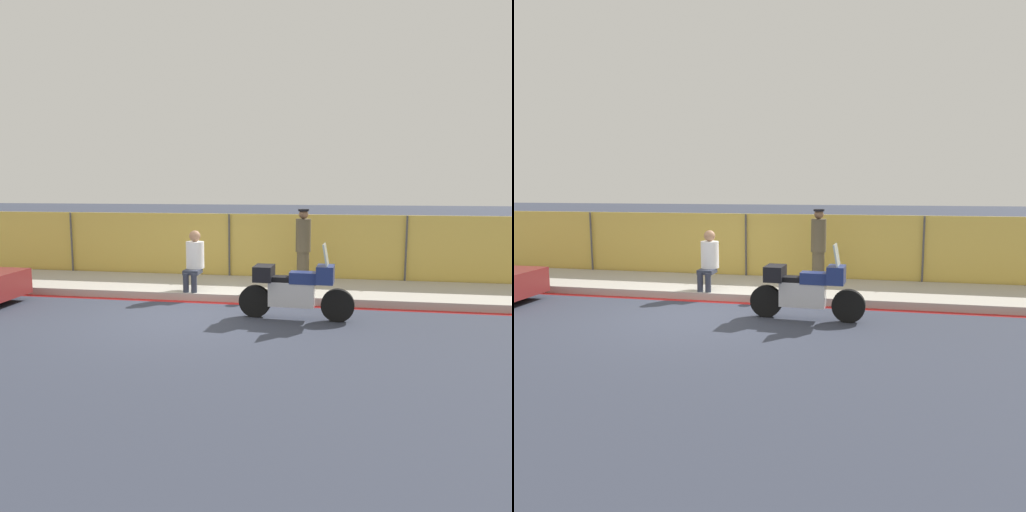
# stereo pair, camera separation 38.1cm
# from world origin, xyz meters

# --- Properties ---
(ground_plane) EXTENTS (120.00, 120.00, 0.00)m
(ground_plane) POSITION_xyz_m (0.00, 0.00, 0.00)
(ground_plane) COLOR #333847
(sidewalk) EXTENTS (34.14, 2.41, 0.17)m
(sidewalk) POSITION_xyz_m (0.00, 2.53, 0.09)
(sidewalk) COLOR #ADA89E
(sidewalk) RESTS_ON ground_plane
(curb_paint_stripe) EXTENTS (34.14, 0.18, 0.01)m
(curb_paint_stripe) POSITION_xyz_m (0.00, 1.23, 0.00)
(curb_paint_stripe) COLOR red
(curb_paint_stripe) RESTS_ON ground_plane
(storefront_fence) EXTENTS (32.43, 0.17, 1.84)m
(storefront_fence) POSITION_xyz_m (0.00, 3.82, 0.92)
(storefront_fence) COLOR gold
(storefront_fence) RESTS_ON ground_plane
(motorcycle) EXTENTS (2.26, 0.57, 1.50)m
(motorcycle) POSITION_xyz_m (2.09, 0.18, 0.60)
(motorcycle) COLOR black
(motorcycle) RESTS_ON ground_plane
(officer_standing) EXTENTS (0.37, 0.37, 1.85)m
(officer_standing) POSITION_xyz_m (2.05, 2.87, 1.12)
(officer_standing) COLOR brown
(officer_standing) RESTS_ON sidewalk
(person_seated_on_curb) EXTENTS (0.42, 0.72, 1.38)m
(person_seated_on_curb) POSITION_xyz_m (-0.40, 1.81, 0.93)
(person_seated_on_curb) COLOR #2D3342
(person_seated_on_curb) RESTS_ON sidewalk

